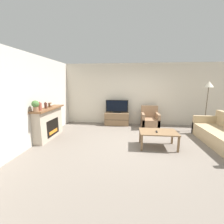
{
  "coord_description": "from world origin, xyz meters",
  "views": [
    {
      "loc": [
        -0.43,
        -4.43,
        1.86
      ],
      "look_at": [
        -0.97,
        0.7,
        0.85
      ],
      "focal_mm": 24.0,
      "sensor_mm": 36.0,
      "label": 1
    }
  ],
  "objects_px": {
    "coffee_table": "(158,133)",
    "fireplace": "(49,123)",
    "mantel_vase_left": "(39,106)",
    "floor_lamp": "(209,88)",
    "tv": "(117,107)",
    "mantel_clock": "(50,105)",
    "mantel_vase_centre_left": "(46,105)",
    "potted_plant": "(35,105)",
    "remote": "(157,132)",
    "armchair": "(150,121)",
    "tv_stand": "(117,119)"
  },
  "relations": [
    {
      "from": "floor_lamp",
      "to": "coffee_table",
      "type": "bearing_deg",
      "value": -139.84
    },
    {
      "from": "coffee_table",
      "to": "floor_lamp",
      "type": "height_order",
      "value": "floor_lamp"
    },
    {
      "from": "mantel_vase_left",
      "to": "armchair",
      "type": "xyz_separation_m",
      "value": [
        3.57,
        2.05,
        -0.87
      ]
    },
    {
      "from": "potted_plant",
      "to": "tv_stand",
      "type": "bearing_deg",
      "value": 49.06
    },
    {
      "from": "remote",
      "to": "floor_lamp",
      "type": "bearing_deg",
      "value": 45.43
    },
    {
      "from": "mantel_clock",
      "to": "floor_lamp",
      "type": "height_order",
      "value": "floor_lamp"
    },
    {
      "from": "fireplace",
      "to": "tv",
      "type": "height_order",
      "value": "tv"
    },
    {
      "from": "fireplace",
      "to": "armchair",
      "type": "bearing_deg",
      "value": 23.89
    },
    {
      "from": "mantel_vase_centre_left",
      "to": "coffee_table",
      "type": "distance_m",
      "value": 3.62
    },
    {
      "from": "mantel_vase_left",
      "to": "mantel_clock",
      "type": "bearing_deg",
      "value": 89.93
    },
    {
      "from": "fireplace",
      "to": "armchair",
      "type": "xyz_separation_m",
      "value": [
        3.59,
        1.59,
        -0.24
      ]
    },
    {
      "from": "fireplace",
      "to": "tv",
      "type": "bearing_deg",
      "value": 40.25
    },
    {
      "from": "potted_plant",
      "to": "tv_stand",
      "type": "height_order",
      "value": "potted_plant"
    },
    {
      "from": "mantel_vase_centre_left",
      "to": "remote",
      "type": "distance_m",
      "value": 3.55
    },
    {
      "from": "tv",
      "to": "potted_plant",
      "type": "bearing_deg",
      "value": -130.97
    },
    {
      "from": "mantel_vase_centre_left",
      "to": "potted_plant",
      "type": "distance_m",
      "value": 0.54
    },
    {
      "from": "mantel_vase_centre_left",
      "to": "remote",
      "type": "xyz_separation_m",
      "value": [
        3.47,
        -0.34,
        -0.65
      ]
    },
    {
      "from": "fireplace",
      "to": "remote",
      "type": "bearing_deg",
      "value": -7.35
    },
    {
      "from": "armchair",
      "to": "floor_lamp",
      "type": "distance_m",
      "value": 2.5
    },
    {
      "from": "mantel_clock",
      "to": "floor_lamp",
      "type": "xyz_separation_m",
      "value": [
        5.65,
        1.24,
        0.55
      ]
    },
    {
      "from": "coffee_table",
      "to": "fireplace",
      "type": "bearing_deg",
      "value": 173.67
    },
    {
      "from": "mantel_clock",
      "to": "coffee_table",
      "type": "distance_m",
      "value": 3.64
    },
    {
      "from": "fireplace",
      "to": "mantel_clock",
      "type": "distance_m",
      "value": 0.61
    },
    {
      "from": "armchair",
      "to": "tv",
      "type": "bearing_deg",
      "value": 169.62
    },
    {
      "from": "tv",
      "to": "fireplace",
      "type": "bearing_deg",
      "value": -139.75
    },
    {
      "from": "mantel_vase_centre_left",
      "to": "tv_stand",
      "type": "bearing_deg",
      "value": 42.2
    },
    {
      "from": "tv_stand",
      "to": "tv",
      "type": "relative_size",
      "value": 1.08
    },
    {
      "from": "coffee_table",
      "to": "floor_lamp",
      "type": "xyz_separation_m",
      "value": [
        2.12,
        1.79,
        1.25
      ]
    },
    {
      "from": "mantel_vase_left",
      "to": "armchair",
      "type": "height_order",
      "value": "mantel_vase_left"
    },
    {
      "from": "mantel_clock",
      "to": "armchair",
      "type": "distance_m",
      "value": 3.94
    },
    {
      "from": "remote",
      "to": "fireplace",
      "type": "bearing_deg",
      "value": 177.8
    },
    {
      "from": "coffee_table",
      "to": "remote",
      "type": "bearing_deg",
      "value": -135.82
    },
    {
      "from": "potted_plant",
      "to": "armchair",
      "type": "xyz_separation_m",
      "value": [
        3.57,
        2.24,
        -0.93
      ]
    },
    {
      "from": "tv_stand",
      "to": "remote",
      "type": "xyz_separation_m",
      "value": [
        1.31,
        -2.3,
        0.21
      ]
    },
    {
      "from": "armchair",
      "to": "fireplace",
      "type": "bearing_deg",
      "value": -156.11
    },
    {
      "from": "fireplace",
      "to": "coffee_table",
      "type": "relative_size",
      "value": 1.44
    },
    {
      "from": "armchair",
      "to": "remote",
      "type": "distance_m",
      "value": 2.05
    },
    {
      "from": "tv",
      "to": "coffee_table",
      "type": "distance_m",
      "value": 2.66
    },
    {
      "from": "potted_plant",
      "to": "tv",
      "type": "relative_size",
      "value": 0.33
    },
    {
      "from": "mantel_vase_centre_left",
      "to": "mantel_clock",
      "type": "relative_size",
      "value": 1.39
    },
    {
      "from": "mantel_vase_left",
      "to": "potted_plant",
      "type": "bearing_deg",
      "value": -90.0
    },
    {
      "from": "tv_stand",
      "to": "coffee_table",
      "type": "height_order",
      "value": "tv_stand"
    },
    {
      "from": "fireplace",
      "to": "remote",
      "type": "distance_m",
      "value": 3.52
    },
    {
      "from": "mantel_vase_left",
      "to": "coffee_table",
      "type": "bearing_deg",
      "value": 1.02
    },
    {
      "from": "armchair",
      "to": "coffee_table",
      "type": "xyz_separation_m",
      "value": [
        -0.04,
        -1.98,
        0.13
      ]
    },
    {
      "from": "fireplace",
      "to": "tv_stand",
      "type": "bearing_deg",
      "value": 40.28
    },
    {
      "from": "mantel_clock",
      "to": "tv",
      "type": "xyz_separation_m",
      "value": [
        2.17,
        1.7,
        -0.3
      ]
    },
    {
      "from": "mantel_clock",
      "to": "potted_plant",
      "type": "distance_m",
      "value": 0.81
    },
    {
      "from": "fireplace",
      "to": "remote",
      "type": "xyz_separation_m",
      "value": [
        3.49,
        -0.45,
        -0.04
      ]
    },
    {
      "from": "fireplace",
      "to": "tv",
      "type": "relative_size",
      "value": 1.55
    }
  ]
}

